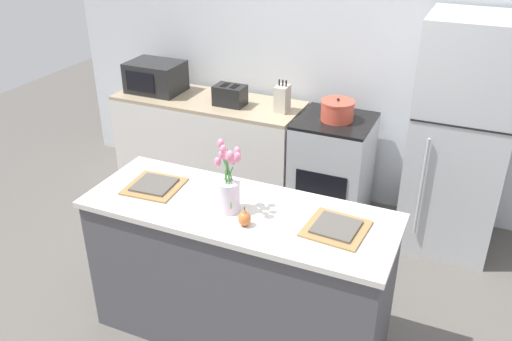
{
  "coord_description": "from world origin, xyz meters",
  "views": [
    {
      "loc": [
        1.15,
        -2.35,
        2.53
      ],
      "look_at": [
        0.0,
        0.25,
        1.05
      ],
      "focal_mm": 38.0,
      "sensor_mm": 36.0,
      "label": 1
    }
  ],
  "objects_px": {
    "cooking_pot": "(337,110)",
    "refrigerator": "(460,138)",
    "stove_range": "(332,169)",
    "knife_block": "(282,99)",
    "flower_vase": "(229,187)",
    "microwave": "(156,77)",
    "toaster": "(230,95)",
    "plate_setting_right": "(336,228)",
    "plate_setting_left": "(154,186)",
    "pear_figurine": "(244,218)"
  },
  "relations": [
    {
      "from": "knife_block",
      "to": "plate_setting_left",
      "type": "bearing_deg",
      "value": -97.64
    },
    {
      "from": "microwave",
      "to": "cooking_pot",
      "type": "bearing_deg",
      "value": -0.28
    },
    {
      "from": "flower_vase",
      "to": "toaster",
      "type": "bearing_deg",
      "value": 116.16
    },
    {
      "from": "microwave",
      "to": "refrigerator",
      "type": "bearing_deg",
      "value": 0.03
    },
    {
      "from": "plate_setting_left",
      "to": "flower_vase",
      "type": "bearing_deg",
      "value": -5.67
    },
    {
      "from": "plate_setting_right",
      "to": "microwave",
      "type": "relative_size",
      "value": 0.7
    },
    {
      "from": "pear_figurine",
      "to": "toaster",
      "type": "bearing_deg",
      "value": 118.6
    },
    {
      "from": "stove_range",
      "to": "flower_vase",
      "type": "relative_size",
      "value": 2.11
    },
    {
      "from": "stove_range",
      "to": "knife_block",
      "type": "relative_size",
      "value": 3.29
    },
    {
      "from": "pear_figurine",
      "to": "knife_block",
      "type": "xyz_separation_m",
      "value": [
        -0.46,
        1.74,
        0.03
      ]
    },
    {
      "from": "stove_range",
      "to": "plate_setting_left",
      "type": "bearing_deg",
      "value": -112.83
    },
    {
      "from": "toaster",
      "to": "knife_block",
      "type": "height_order",
      "value": "knife_block"
    },
    {
      "from": "refrigerator",
      "to": "cooking_pot",
      "type": "relative_size",
      "value": 6.64
    },
    {
      "from": "flower_vase",
      "to": "plate_setting_right",
      "type": "relative_size",
      "value": 1.26
    },
    {
      "from": "refrigerator",
      "to": "microwave",
      "type": "height_order",
      "value": "refrigerator"
    },
    {
      "from": "flower_vase",
      "to": "plate_setting_left",
      "type": "xyz_separation_m",
      "value": [
        -0.53,
        0.05,
        -0.14
      ]
    },
    {
      "from": "toaster",
      "to": "cooking_pot",
      "type": "xyz_separation_m",
      "value": [
        0.93,
        0.04,
        -0.0
      ]
    },
    {
      "from": "pear_figurine",
      "to": "plate_setting_left",
      "type": "distance_m",
      "value": 0.69
    },
    {
      "from": "plate_setting_right",
      "to": "plate_setting_left",
      "type": "bearing_deg",
      "value": 180.0
    },
    {
      "from": "plate_setting_left",
      "to": "plate_setting_right",
      "type": "xyz_separation_m",
      "value": [
        1.13,
        0.0,
        0.0
      ]
    },
    {
      "from": "cooking_pot",
      "to": "refrigerator",
      "type": "bearing_deg",
      "value": 0.59
    },
    {
      "from": "plate_setting_right",
      "to": "toaster",
      "type": "distance_m",
      "value": 2.07
    },
    {
      "from": "plate_setting_left",
      "to": "toaster",
      "type": "bearing_deg",
      "value": 99.25
    },
    {
      "from": "flower_vase",
      "to": "microwave",
      "type": "relative_size",
      "value": 0.88
    },
    {
      "from": "stove_range",
      "to": "plate_setting_right",
      "type": "bearing_deg",
      "value": -73.57
    },
    {
      "from": "cooking_pot",
      "to": "knife_block",
      "type": "bearing_deg",
      "value": 179.99
    },
    {
      "from": "stove_range",
      "to": "plate_setting_right",
      "type": "relative_size",
      "value": 2.65
    },
    {
      "from": "refrigerator",
      "to": "toaster",
      "type": "xyz_separation_m",
      "value": [
        -1.87,
        -0.05,
        0.08
      ]
    },
    {
      "from": "plate_setting_right",
      "to": "cooking_pot",
      "type": "relative_size",
      "value": 1.25
    },
    {
      "from": "flower_vase",
      "to": "cooking_pot",
      "type": "xyz_separation_m",
      "value": [
        0.15,
        1.63,
        -0.11
      ]
    },
    {
      "from": "toaster",
      "to": "cooking_pot",
      "type": "relative_size",
      "value": 1.04
    },
    {
      "from": "flower_vase",
      "to": "knife_block",
      "type": "distance_m",
      "value": 1.66
    },
    {
      "from": "knife_block",
      "to": "flower_vase",
      "type": "bearing_deg",
      "value": -78.9
    },
    {
      "from": "stove_range",
      "to": "plate_setting_right",
      "type": "xyz_separation_m",
      "value": [
        0.47,
        -1.59,
        0.49
      ]
    },
    {
      "from": "plate_setting_right",
      "to": "cooking_pot",
      "type": "distance_m",
      "value": 1.64
    },
    {
      "from": "plate_setting_right",
      "to": "toaster",
      "type": "xyz_separation_m",
      "value": [
        -1.39,
        1.54,
        0.04
      ]
    },
    {
      "from": "toaster",
      "to": "flower_vase",
      "type": "bearing_deg",
      "value": -63.84
    },
    {
      "from": "stove_range",
      "to": "toaster",
      "type": "bearing_deg",
      "value": -177.07
    },
    {
      "from": "toaster",
      "to": "cooking_pot",
      "type": "distance_m",
      "value": 0.93
    },
    {
      "from": "cooking_pot",
      "to": "microwave",
      "type": "xyz_separation_m",
      "value": [
        -1.7,
        0.01,
        0.05
      ]
    },
    {
      "from": "refrigerator",
      "to": "microwave",
      "type": "bearing_deg",
      "value": -179.97
    },
    {
      "from": "microwave",
      "to": "plate_setting_right",
      "type": "bearing_deg",
      "value": -36.34
    },
    {
      "from": "knife_block",
      "to": "toaster",
      "type": "bearing_deg",
      "value": -175.28
    },
    {
      "from": "pear_figurine",
      "to": "flower_vase",
      "type": "bearing_deg",
      "value": 143.59
    },
    {
      "from": "refrigerator",
      "to": "stove_range",
      "type": "bearing_deg",
      "value": -179.96
    },
    {
      "from": "flower_vase",
      "to": "knife_block",
      "type": "height_order",
      "value": "flower_vase"
    },
    {
      "from": "pear_figurine",
      "to": "microwave",
      "type": "height_order",
      "value": "microwave"
    },
    {
      "from": "stove_range",
      "to": "plate_setting_right",
      "type": "distance_m",
      "value": 1.73
    },
    {
      "from": "plate_setting_right",
      "to": "microwave",
      "type": "xyz_separation_m",
      "value": [
        -2.15,
        1.58,
        0.09
      ]
    },
    {
      "from": "refrigerator",
      "to": "pear_figurine",
      "type": "distance_m",
      "value": 1.98
    }
  ]
}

